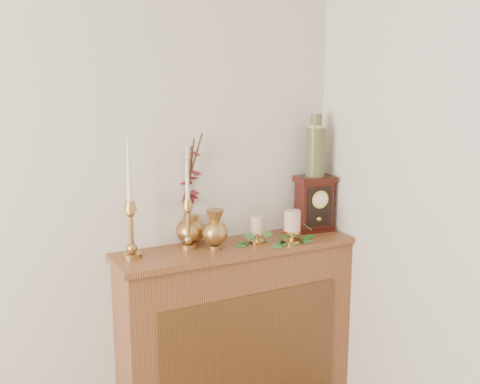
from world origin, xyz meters
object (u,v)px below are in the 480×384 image
bud_vase (215,230)px  candlestick_center (188,215)px  ginger_jar (190,194)px  ceramic_vase (315,148)px  mantel_clock (314,204)px  candlestick_left (131,220)px

bud_vase → candlestick_center: bearing=141.8°
ginger_jar → ceramic_vase: 0.71m
bud_vase → ginger_jar: size_ratio=0.36×
bud_vase → mantel_clock: mantel_clock is taller
candlestick_center → ceramic_vase: size_ratio=1.50×
candlestick_left → ginger_jar: 0.36m
candlestick_left → mantel_clock: 1.01m
candlestick_left → ceramic_vase: ceramic_vase is taller
candlestick_left → ginger_jar: ginger_jar is taller
bud_vase → mantel_clock: bearing=7.0°
candlestick_center → ceramic_vase: 0.78m
candlestick_left → mantel_clock: bearing=1.0°
candlestick_center → mantel_clock: size_ratio=1.67×
mantel_clock → ceramic_vase: ceramic_vase is taller
candlestick_left → ceramic_vase: size_ratio=1.66×
candlestick_center → ginger_jar: ginger_jar is taller
bud_vase → ginger_jar: 0.24m
candlestick_center → mantel_clock: bearing=-0.4°
ceramic_vase → mantel_clock: bearing=-97.1°
candlestick_center → ginger_jar: 0.14m
candlestick_center → bud_vase: bearing=-38.2°
mantel_clock → ceramic_vase: (0.00, 0.00, 0.30)m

